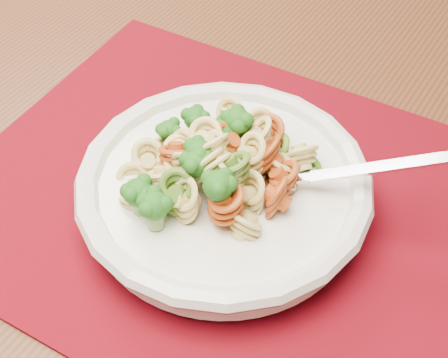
# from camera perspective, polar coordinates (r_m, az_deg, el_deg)

# --- Properties ---
(dining_table) EXTENTS (1.52, 1.19, 0.69)m
(dining_table) POSITION_cam_1_polar(r_m,az_deg,el_deg) (0.71, 6.10, 0.47)
(dining_table) COLOR #592B19
(dining_table) RESTS_ON ground
(placemat) EXTENTS (0.55, 0.47, 0.00)m
(placemat) POSITION_cam_1_polar(r_m,az_deg,el_deg) (0.55, 1.19, -2.20)
(placemat) COLOR #5C030B
(placemat) RESTS_ON dining_table
(pasta_bowl) EXTENTS (0.25, 0.25, 0.05)m
(pasta_bowl) POSITION_cam_1_polar(r_m,az_deg,el_deg) (0.52, 0.00, -0.83)
(pasta_bowl) COLOR silver
(pasta_bowl) RESTS_ON placemat
(pasta_broccoli_heap) EXTENTS (0.21, 0.21, 0.06)m
(pasta_broccoli_heap) POSITION_cam_1_polar(r_m,az_deg,el_deg) (0.51, 0.00, 0.46)
(pasta_broccoli_heap) COLOR #D1BA67
(pasta_broccoli_heap) RESTS_ON pasta_bowl
(fork) EXTENTS (0.18, 0.05, 0.08)m
(fork) POSITION_cam_1_polar(r_m,az_deg,el_deg) (0.50, 5.16, -0.22)
(fork) COLOR silver
(fork) RESTS_ON pasta_bowl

